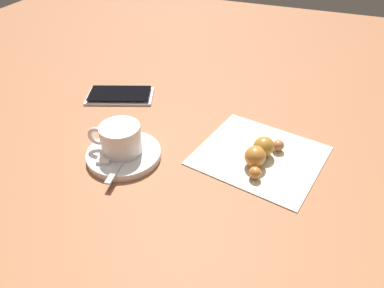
{
  "coord_description": "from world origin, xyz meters",
  "views": [
    {
      "loc": [
        -0.18,
        0.43,
        0.38
      ],
      "look_at": [
        -0.01,
        -0.01,
        0.03
      ],
      "focal_mm": 33.96,
      "sensor_mm": 36.0,
      "label": 1
    }
  ],
  "objects_px": {
    "espresso_cup": "(120,139)",
    "napkin": "(260,155)",
    "croissant": "(261,152)",
    "sugar_packet": "(109,151)",
    "teaspoon": "(128,149)",
    "cell_phone": "(120,95)",
    "saucer": "(124,154)"
  },
  "relations": [
    {
      "from": "teaspoon",
      "to": "cell_phone",
      "type": "distance_m",
      "value": 0.2
    },
    {
      "from": "sugar_packet",
      "to": "cell_phone",
      "type": "xyz_separation_m",
      "value": [
        0.09,
        -0.18,
        -0.01
      ]
    },
    {
      "from": "espresso_cup",
      "to": "cell_phone",
      "type": "relative_size",
      "value": 0.58
    },
    {
      "from": "saucer",
      "to": "teaspoon",
      "type": "relative_size",
      "value": 0.98
    },
    {
      "from": "teaspoon",
      "to": "sugar_packet",
      "type": "xyz_separation_m",
      "value": [
        0.03,
        0.01,
        0.0
      ]
    },
    {
      "from": "teaspoon",
      "to": "croissant",
      "type": "distance_m",
      "value": 0.21
    },
    {
      "from": "croissant",
      "to": "cell_phone",
      "type": "distance_m",
      "value": 0.34
    },
    {
      "from": "napkin",
      "to": "croissant",
      "type": "bearing_deg",
      "value": 101.85
    },
    {
      "from": "sugar_packet",
      "to": "saucer",
      "type": "bearing_deg",
      "value": 101.12
    },
    {
      "from": "saucer",
      "to": "teaspoon",
      "type": "xyz_separation_m",
      "value": [
        -0.01,
        -0.0,
        0.01
      ]
    },
    {
      "from": "espresso_cup",
      "to": "sugar_packet",
      "type": "bearing_deg",
      "value": 31.89
    },
    {
      "from": "teaspoon",
      "to": "croissant",
      "type": "height_order",
      "value": "croissant"
    },
    {
      "from": "napkin",
      "to": "croissant",
      "type": "xyz_separation_m",
      "value": [
        -0.0,
        0.01,
        0.02
      ]
    },
    {
      "from": "teaspoon",
      "to": "napkin",
      "type": "xyz_separation_m",
      "value": [
        -0.2,
        -0.08,
        -0.01
      ]
    },
    {
      "from": "espresso_cup",
      "to": "napkin",
      "type": "xyz_separation_m",
      "value": [
        -0.21,
        -0.08,
        -0.03
      ]
    },
    {
      "from": "espresso_cup",
      "to": "cell_phone",
      "type": "xyz_separation_m",
      "value": [
        0.1,
        -0.17,
        -0.03
      ]
    },
    {
      "from": "sugar_packet",
      "to": "napkin",
      "type": "bearing_deg",
      "value": 99.17
    },
    {
      "from": "napkin",
      "to": "croissant",
      "type": "relative_size",
      "value": 1.8
    },
    {
      "from": "napkin",
      "to": "cell_phone",
      "type": "bearing_deg",
      "value": -15.59
    },
    {
      "from": "teaspoon",
      "to": "cell_phone",
      "type": "bearing_deg",
      "value": -55.66
    },
    {
      "from": "sugar_packet",
      "to": "cell_phone",
      "type": "distance_m",
      "value": 0.2
    },
    {
      "from": "espresso_cup",
      "to": "sugar_packet",
      "type": "distance_m",
      "value": 0.03
    },
    {
      "from": "saucer",
      "to": "croissant",
      "type": "distance_m",
      "value": 0.22
    },
    {
      "from": "teaspoon",
      "to": "napkin",
      "type": "height_order",
      "value": "teaspoon"
    },
    {
      "from": "saucer",
      "to": "napkin",
      "type": "relative_size",
      "value": 0.63
    },
    {
      "from": "saucer",
      "to": "sugar_packet",
      "type": "xyz_separation_m",
      "value": [
        0.02,
        0.01,
        0.01
      ]
    },
    {
      "from": "sugar_packet",
      "to": "espresso_cup",
      "type": "bearing_deg",
      "value": 108.88
    },
    {
      "from": "saucer",
      "to": "espresso_cup",
      "type": "relative_size",
      "value": 1.38
    },
    {
      "from": "napkin",
      "to": "cell_phone",
      "type": "relative_size",
      "value": 1.27
    },
    {
      "from": "saucer",
      "to": "cell_phone",
      "type": "bearing_deg",
      "value": -58.03
    },
    {
      "from": "napkin",
      "to": "croissant",
      "type": "height_order",
      "value": "croissant"
    },
    {
      "from": "saucer",
      "to": "cell_phone",
      "type": "height_order",
      "value": "saucer"
    }
  ]
}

